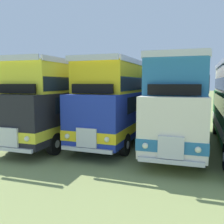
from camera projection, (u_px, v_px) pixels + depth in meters
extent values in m
cube|color=black|center=(72.00, 109.00, 15.53)|extent=(2.74, 11.21, 2.30)
cube|color=yellow|center=(72.00, 119.00, 15.60)|extent=(2.78, 11.26, 0.44)
cube|color=#19232D|center=(75.00, 99.00, 15.84)|extent=(2.72, 8.82, 0.76)
cube|color=#19232D|center=(9.00, 107.00, 10.25)|extent=(2.20, 0.15, 0.90)
cube|color=silver|center=(9.00, 137.00, 10.29)|extent=(0.90, 0.14, 0.80)
cube|color=silver|center=(9.00, 149.00, 10.32)|extent=(2.30, 0.19, 0.16)
sphere|color=#EAEACC|center=(27.00, 139.00, 10.00)|extent=(0.22, 0.22, 0.22)
cube|color=yellow|center=(73.00, 79.00, 15.54)|extent=(2.62, 10.31, 1.50)
cube|color=silver|center=(14.00, 58.00, 10.42)|extent=(2.40, 0.15, 0.24)
cube|color=silver|center=(100.00, 70.00, 19.81)|extent=(2.40, 0.15, 0.24)
cube|color=silver|center=(91.00, 65.00, 15.07)|extent=(0.32, 10.26, 0.24)
cube|color=silver|center=(56.00, 66.00, 15.82)|extent=(0.32, 10.26, 0.24)
cube|color=#19232D|center=(73.00, 84.00, 15.58)|extent=(2.66, 10.21, 0.64)
cube|color=black|center=(16.00, 89.00, 10.62)|extent=(1.90, 0.16, 0.40)
cylinder|color=black|center=(55.00, 144.00, 11.55)|extent=(0.30, 1.05, 1.04)
cylinder|color=silver|center=(57.00, 144.00, 11.51)|extent=(0.03, 0.36, 0.36)
cylinder|color=black|center=(14.00, 140.00, 12.27)|extent=(0.30, 1.05, 1.04)
cylinder|color=silver|center=(11.00, 140.00, 12.32)|extent=(0.03, 0.36, 0.36)
cylinder|color=black|center=(109.00, 120.00, 18.87)|extent=(0.30, 1.05, 1.04)
cylinder|color=silver|center=(111.00, 120.00, 18.83)|extent=(0.03, 0.36, 0.36)
cylinder|color=black|center=(81.00, 119.00, 19.59)|extent=(0.30, 1.05, 1.04)
cylinder|color=silver|center=(80.00, 119.00, 19.64)|extent=(0.03, 0.36, 0.36)
cube|color=#1E339E|center=(124.00, 110.00, 14.97)|extent=(2.59, 10.30, 2.30)
cube|color=yellow|center=(124.00, 120.00, 15.04)|extent=(2.63, 10.34, 0.44)
cube|color=#19232D|center=(126.00, 100.00, 15.27)|extent=(2.60, 7.90, 0.76)
cube|color=#19232D|center=(87.00, 107.00, 10.15)|extent=(2.20, 0.12, 0.90)
cube|color=silver|center=(86.00, 138.00, 10.20)|extent=(0.90, 0.13, 0.80)
cube|color=silver|center=(86.00, 150.00, 10.23)|extent=(2.30, 0.16, 0.16)
sphere|color=#EAEACC|center=(107.00, 140.00, 9.88)|extent=(0.22, 0.22, 0.22)
sphere|color=#EAEACC|center=(67.00, 136.00, 10.50)|extent=(0.22, 0.22, 0.22)
cube|color=yellow|center=(126.00, 79.00, 14.98)|extent=(2.48, 9.40, 1.50)
cube|color=silver|center=(91.00, 57.00, 10.32)|extent=(2.40, 0.12, 0.24)
cube|color=silver|center=(142.00, 69.00, 18.79)|extent=(2.40, 0.12, 0.24)
cube|color=silver|center=(145.00, 65.00, 14.47)|extent=(0.18, 9.38, 0.24)
cube|color=silver|center=(107.00, 66.00, 15.29)|extent=(0.18, 9.38, 0.24)
cube|color=#19232D|center=(125.00, 84.00, 15.01)|extent=(2.52, 9.30, 0.64)
cube|color=black|center=(92.00, 89.00, 10.52)|extent=(1.90, 0.14, 0.40)
cylinder|color=black|center=(125.00, 145.00, 11.41)|extent=(0.29, 1.04, 1.04)
cylinder|color=silver|center=(128.00, 145.00, 11.36)|extent=(0.02, 0.36, 0.36)
cylinder|color=black|center=(80.00, 141.00, 12.20)|extent=(0.29, 1.04, 1.04)
cylinder|color=silver|center=(78.00, 140.00, 12.25)|extent=(0.02, 0.36, 0.36)
cylinder|color=black|center=(153.00, 122.00, 17.82)|extent=(0.29, 1.04, 1.04)
cylinder|color=silver|center=(155.00, 122.00, 17.77)|extent=(0.02, 0.36, 0.36)
cylinder|color=black|center=(123.00, 121.00, 18.61)|extent=(0.29, 1.04, 1.04)
cylinder|color=silver|center=(121.00, 121.00, 18.66)|extent=(0.02, 0.36, 0.36)
cube|color=silver|center=(179.00, 114.00, 13.38)|extent=(2.80, 10.15, 2.30)
cube|color=teal|center=(178.00, 124.00, 13.45)|extent=(2.84, 10.19, 0.44)
cube|color=#19232D|center=(180.00, 102.00, 13.69)|extent=(2.76, 7.75, 0.76)
cube|color=#19232D|center=(172.00, 112.00, 8.60)|extent=(2.20, 0.17, 0.90)
cube|color=silver|center=(171.00, 148.00, 8.64)|extent=(0.90, 0.15, 0.80)
cube|color=silver|center=(170.00, 162.00, 8.67)|extent=(2.30, 0.21, 0.16)
sphere|color=#EAEACC|center=(198.00, 150.00, 8.36)|extent=(0.22, 0.22, 0.22)
sphere|color=#EAEACC|center=(145.00, 146.00, 8.91)|extent=(0.22, 0.22, 0.22)
cube|color=teal|center=(180.00, 78.00, 13.40)|extent=(2.68, 9.24, 1.50)
cube|color=silver|center=(175.00, 53.00, 8.78)|extent=(2.40, 0.17, 0.24)
cube|color=silver|center=(183.00, 68.00, 17.17)|extent=(2.40, 0.17, 0.24)
cube|color=silver|center=(204.00, 63.00, 12.94)|extent=(0.38, 9.18, 0.24)
cube|color=silver|center=(158.00, 64.00, 13.67)|extent=(0.38, 9.18, 0.24)
cube|color=#19232D|center=(180.00, 84.00, 13.43)|extent=(2.71, 9.15, 0.64)
cube|color=black|center=(174.00, 90.00, 8.98)|extent=(1.90, 0.18, 0.40)
cylinder|color=black|center=(203.00, 154.00, 9.92)|extent=(0.31, 1.05, 1.04)
cylinder|color=silver|center=(207.00, 154.00, 9.87)|extent=(0.03, 0.36, 0.36)
cylinder|color=black|center=(146.00, 149.00, 10.62)|extent=(0.31, 1.05, 1.04)
cylinder|color=silver|center=(143.00, 149.00, 10.67)|extent=(0.03, 0.36, 0.36)
cylinder|color=black|center=(199.00, 126.00, 16.23)|extent=(0.31, 1.05, 1.04)
cylinder|color=silver|center=(201.00, 126.00, 16.19)|extent=(0.03, 0.36, 0.36)
cylinder|color=black|center=(163.00, 124.00, 16.93)|extent=(0.31, 1.05, 1.04)
cylinder|color=silver|center=(161.00, 124.00, 16.98)|extent=(0.03, 0.36, 0.36)
cube|color=silver|center=(222.00, 62.00, 12.75)|extent=(0.17, 9.67, 0.24)
cylinder|color=silver|center=(223.00, 157.00, 9.55)|extent=(0.02, 0.36, 0.36)
cylinder|color=black|center=(216.00, 126.00, 16.23)|extent=(0.29, 1.04, 1.04)
cylinder|color=silver|center=(213.00, 126.00, 16.28)|extent=(0.02, 0.36, 0.36)
cylinder|color=#8C704C|center=(100.00, 108.00, 27.70)|extent=(0.08, 0.08, 1.05)
cylinder|color=#8C704C|center=(189.00, 112.00, 24.51)|extent=(0.08, 0.08, 1.05)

